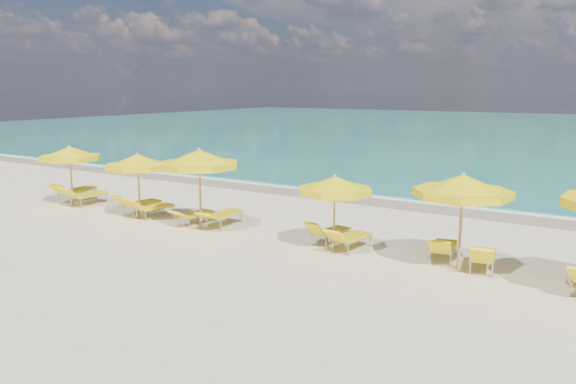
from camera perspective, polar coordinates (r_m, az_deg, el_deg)
The scene contains 20 objects.
ground_plane at distance 16.61m, azimuth -2.79°, elevation -4.88°, with size 120.00×120.00×0.00m, color beige.
ocean at distance 61.91m, azimuth 23.89°, elevation 5.62°, with size 120.00×80.00×0.30m, color #147464.
wet_sand_band at distance 22.88m, azimuth 7.95°, elevation -0.65°, with size 120.00×2.60×0.01m, color tan.
foam_line at distance 23.60m, azimuth 8.76°, elevation -0.33°, with size 120.00×1.20×0.03m, color white.
whitecap_near at distance 33.99m, azimuth 5.50°, elevation 3.08°, with size 14.00×0.36×0.05m, color white.
umbrella_0 at distance 22.67m, azimuth -21.31°, elevation 3.62°, with size 2.95×2.95×2.30m.
umbrella_1 at distance 19.73m, azimuth -15.03°, elevation 2.93°, with size 2.89×2.89×2.25m.
umbrella_2 at distance 17.78m, azimuth -9.02°, elevation 3.25°, with size 3.06×3.06×2.57m.
umbrella_3 at distance 15.26m, azimuth 4.77°, elevation 0.64°, with size 2.40×2.40×2.11m.
umbrella_4 at distance 14.16m, azimuth 17.33°, elevation 0.52°, with size 2.90×2.90×2.43m.
lounger_0_left at distance 23.64m, azimuth -20.68°, elevation -0.26°, with size 1.05×2.11×0.90m.
lounger_0_right at distance 22.77m, azimuth -19.67°, elevation -0.65°, with size 0.66×1.85×0.83m.
lounger_1_left at distance 20.64m, azimuth -14.75°, elevation -1.51°, with size 0.71×1.79×0.81m.
lounger_1_right at distance 19.95m, azimuth -13.49°, elevation -1.90°, with size 0.79×1.73×0.78m.
lounger_2_left at distance 18.69m, azimuth -9.42°, elevation -2.64°, with size 0.64×1.67×0.63m.
lounger_2_right at distance 18.29m, azimuth -6.56°, elevation -2.76°, with size 0.77×1.97×0.69m.
lounger_3_left at distance 16.25m, azimuth 4.34°, elevation -4.50°, with size 0.83×1.66×0.79m.
lounger_3_right at distance 15.67m, azimuth 6.43°, elevation -5.10°, with size 0.77×1.73×0.76m.
lounger_4_left at distance 15.19m, azimuth 15.49°, elevation -5.92°, with size 0.83×1.74×0.79m.
lounger_4_right at distance 14.71m, azimuth 19.19°, elevation -6.68°, with size 0.82×1.69×0.80m.
Camera 1 is at (9.25, -13.05, 4.44)m, focal length 35.00 mm.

